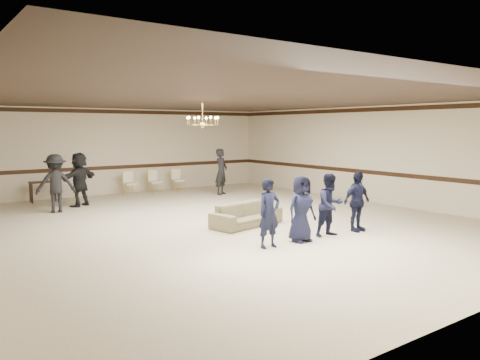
# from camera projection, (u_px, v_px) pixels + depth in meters

# --- Properties ---
(room) EXTENTS (12.01, 14.01, 3.21)m
(room) POSITION_uv_depth(u_px,v_px,m) (223.00, 162.00, 12.11)
(room) COLOR beige
(room) RESTS_ON ground
(chair_rail) EXTENTS (12.00, 0.02, 0.14)m
(chair_rail) POSITION_uv_depth(u_px,v_px,m) (122.00, 167.00, 17.83)
(chair_rail) COLOR black
(chair_rail) RESTS_ON wall_back
(crown_molding) EXTENTS (12.00, 0.02, 0.14)m
(crown_molding) POSITION_uv_depth(u_px,v_px,m) (120.00, 112.00, 17.60)
(crown_molding) COLOR black
(crown_molding) RESTS_ON wall_back
(chandelier) EXTENTS (0.94, 0.94, 0.89)m
(chandelier) POSITION_uv_depth(u_px,v_px,m) (202.00, 113.00, 12.78)
(chandelier) COLOR gold
(chandelier) RESTS_ON ceiling
(boy_a) EXTENTS (0.53, 0.35, 1.44)m
(boy_a) POSITION_uv_depth(u_px,v_px,m) (269.00, 213.00, 9.68)
(boy_a) COLOR black
(boy_a) RESTS_ON floor
(boy_b) EXTENTS (0.72, 0.48, 1.44)m
(boy_b) POSITION_uv_depth(u_px,v_px,m) (301.00, 209.00, 10.20)
(boy_b) COLOR black
(boy_b) RESTS_ON floor
(boy_c) EXTENTS (0.74, 0.59, 1.44)m
(boy_c) POSITION_uv_depth(u_px,v_px,m) (330.00, 205.00, 10.72)
(boy_c) COLOR black
(boy_c) RESTS_ON floor
(boy_d) EXTENTS (0.85, 0.36, 1.44)m
(boy_d) POSITION_uv_depth(u_px,v_px,m) (357.00, 201.00, 11.24)
(boy_d) COLOR black
(boy_d) RESTS_ON floor
(settee) EXTENTS (2.09, 1.14, 0.58)m
(settee) POSITION_uv_depth(u_px,v_px,m) (247.00, 215.00, 11.90)
(settee) COLOR #766F4F
(settee) RESTS_ON floor
(adult_left) EXTENTS (1.20, 0.81, 1.71)m
(adult_left) POSITION_uv_depth(u_px,v_px,m) (56.00, 183.00, 13.76)
(adult_left) COLOR black
(adult_left) RESTS_ON floor
(adult_mid) EXTENTS (1.64, 1.21, 1.71)m
(adult_mid) POSITION_uv_depth(u_px,v_px,m) (79.00, 179.00, 14.84)
(adult_mid) COLOR black
(adult_mid) RESTS_ON floor
(adult_right) EXTENTS (0.75, 0.68, 1.71)m
(adult_right) POSITION_uv_depth(u_px,v_px,m) (221.00, 172.00, 17.46)
(adult_right) COLOR black
(adult_right) RESTS_ON floor
(banquet_chair_left) EXTENTS (0.44, 0.44, 0.88)m
(banquet_chair_left) POSITION_uv_depth(u_px,v_px,m) (130.00, 183.00, 17.32)
(banquet_chair_left) COLOR beige
(banquet_chair_left) RESTS_ON floor
(banquet_chair_mid) EXTENTS (0.44, 0.44, 0.88)m
(banquet_chair_mid) POSITION_uv_depth(u_px,v_px,m) (155.00, 182.00, 17.89)
(banquet_chair_mid) COLOR beige
(banquet_chair_mid) RESTS_ON floor
(banquet_chair_right) EXTENTS (0.46, 0.46, 0.88)m
(banquet_chair_right) POSITION_uv_depth(u_px,v_px,m) (178.00, 180.00, 18.47)
(banquet_chair_right) COLOR beige
(banquet_chair_right) RESTS_ON floor
(console_table) EXTENTS (0.85, 0.39, 0.70)m
(console_table) POSITION_uv_depth(u_px,v_px,m) (43.00, 192.00, 15.76)
(console_table) COLOR black
(console_table) RESTS_ON floor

